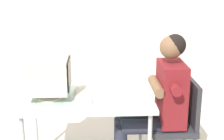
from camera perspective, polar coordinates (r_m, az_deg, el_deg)
name	(u,v)px	position (r m, az deg, el deg)	size (l,w,h in m)	color
desk	(87,103)	(3.03, -4.24, -5.63)	(1.18, 0.69, 0.73)	#B7B7BC
crt_monitor	(49,75)	(2.99, -10.70, -0.80)	(0.36, 0.37, 0.37)	beige
keyboard	(83,95)	(3.02, -5.01, -4.26)	(0.18, 0.42, 0.03)	silver
office_chair	(179,120)	(3.21, 11.25, -8.39)	(0.41, 0.41, 0.85)	#4C4C51
person_seated	(159,99)	(3.09, 7.99, -4.85)	(0.75, 0.60, 1.29)	maroon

